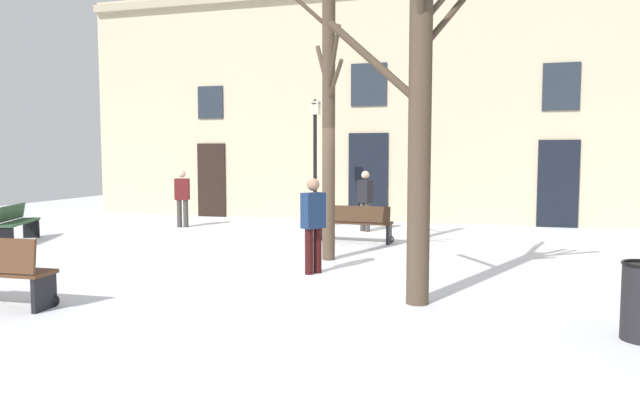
% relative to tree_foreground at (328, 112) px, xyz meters
% --- Properties ---
extents(ground_plane, '(30.24, 30.24, 0.00)m').
position_rel_tree_foreground_xyz_m(ground_plane, '(-0.31, -0.90, -2.80)').
color(ground_plane, white).
extents(building_facade, '(18.90, 0.60, 7.15)m').
position_rel_tree_foreground_xyz_m(building_facade, '(-0.30, 6.62, 0.83)').
color(building_facade, beige).
rests_on(building_facade, ground).
extents(tree_foreground, '(1.79, 1.85, 5.55)m').
position_rel_tree_foreground_xyz_m(tree_foreground, '(0.00, 0.00, 0.00)').
color(tree_foreground, '#4C3D2D').
rests_on(tree_foreground, ground).
extents(tree_near_facade, '(2.49, 2.68, 5.06)m').
position_rel_tree_foreground_xyz_m(tree_near_facade, '(1.99, -2.73, -0.18)').
color(tree_near_facade, '#4C3D2D').
rests_on(tree_near_facade, ground).
extents(streetlamp, '(0.30, 0.30, 3.52)m').
position_rel_tree_foreground_xyz_m(streetlamp, '(-1.51, 4.41, -0.63)').
color(streetlamp, black).
rests_on(streetlamp, ground).
extents(bench_near_lamp, '(1.01, 1.65, 0.86)m').
position_rel_tree_foreground_xyz_m(bench_near_lamp, '(-7.43, 0.17, -2.34)').
color(bench_near_lamp, '#2D4C33').
rests_on(bench_near_lamp, ground).
extents(bench_by_litter_bin, '(1.80, 0.55, 0.87)m').
position_rel_tree_foreground_xyz_m(bench_by_litter_bin, '(0.03, 2.21, -2.34)').
color(bench_by_litter_bin, '#3D2819').
rests_on(bench_by_litter_bin, ground).
extents(person_near_bench, '(0.40, 0.44, 1.61)m').
position_rel_tree_foreground_xyz_m(person_near_bench, '(0.09, -1.30, -1.91)').
color(person_near_bench, '#350F0F').
rests_on(person_near_bench, ground).
extents(person_by_shop_door, '(0.42, 0.31, 1.60)m').
position_rel_tree_foreground_xyz_m(person_by_shop_door, '(-5.14, 3.68, -1.92)').
color(person_by_shop_door, '#403D3A').
rests_on(person_by_shop_door, ground).
extents(person_strolling, '(0.44, 0.40, 1.59)m').
position_rel_tree_foreground_xyz_m(person_strolling, '(-0.07, 4.16, -1.92)').
color(person_strolling, '#403D3A').
rests_on(person_strolling, ground).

